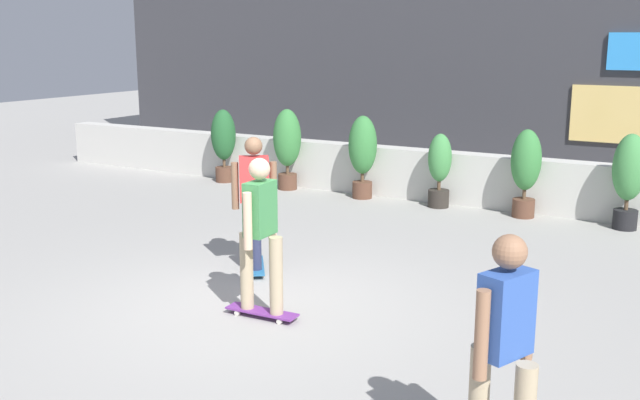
# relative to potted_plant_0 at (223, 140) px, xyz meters

# --- Properties ---
(ground_plane) EXTENTS (48.00, 48.00, 0.00)m
(ground_plane) POSITION_rel_potted_plant_0_xyz_m (4.53, -5.55, -0.84)
(ground_plane) COLOR #9E9B96
(planter_wall) EXTENTS (18.00, 0.40, 0.90)m
(planter_wall) POSITION_rel_potted_plant_0_xyz_m (4.53, 0.45, -0.39)
(planter_wall) COLOR beige
(planter_wall) RESTS_ON ground
(building_backdrop) EXTENTS (20.00, 2.08, 6.50)m
(building_backdrop) POSITION_rel_potted_plant_0_xyz_m (4.54, 4.45, 2.40)
(building_backdrop) COLOR #38383D
(building_backdrop) RESTS_ON ground
(potted_plant_0) EXTENTS (0.49, 0.49, 1.46)m
(potted_plant_0) POSITION_rel_potted_plant_0_xyz_m (0.00, 0.00, 0.00)
(potted_plant_0) COLOR brown
(potted_plant_0) RESTS_ON ground
(potted_plant_1) EXTENTS (0.53, 0.53, 1.54)m
(potted_plant_1) POSITION_rel_potted_plant_0_xyz_m (1.51, 0.00, 0.06)
(potted_plant_1) COLOR brown
(potted_plant_1) RESTS_ON ground
(potted_plant_2) EXTENTS (0.51, 0.51, 1.50)m
(potted_plant_2) POSITION_rel_potted_plant_0_xyz_m (3.11, 0.00, 0.03)
(potted_plant_2) COLOR brown
(potted_plant_2) RESTS_ON ground
(potted_plant_3) EXTENTS (0.40, 0.40, 1.27)m
(potted_plant_3) POSITION_rel_potted_plant_0_xyz_m (4.58, 0.00, -0.15)
(potted_plant_3) COLOR #2D2823
(potted_plant_3) RESTS_ON ground
(potted_plant_4) EXTENTS (0.48, 0.48, 1.44)m
(potted_plant_4) POSITION_rel_potted_plant_0_xyz_m (6.04, 0.00, -0.02)
(potted_plant_4) COLOR brown
(potted_plant_4) RESTS_ON ground
(potted_plant_5) EXTENTS (0.50, 0.50, 1.47)m
(potted_plant_5) POSITION_rel_potted_plant_0_xyz_m (7.59, 0.00, 0.00)
(potted_plant_5) COLOR black
(potted_plant_5) RESTS_ON ground
(skater_far_right) EXTENTS (0.81, 0.56, 1.70)m
(skater_far_right) POSITION_rel_potted_plant_0_xyz_m (4.81, -5.78, 0.10)
(skater_far_right) COLOR #72338C
(skater_far_right) RESTS_ON ground
(skater_mid_plaza) EXTENTS (0.63, 0.77, 1.70)m
(skater_mid_plaza) POSITION_rel_potted_plant_0_xyz_m (3.86, -4.50, 0.10)
(skater_mid_plaza) COLOR #266699
(skater_mid_plaza) RESTS_ON ground
(skater_far_left) EXTENTS (0.82, 0.53, 1.70)m
(skater_far_left) POSITION_rel_potted_plant_0_xyz_m (7.81, -7.43, 0.10)
(skater_far_left) COLOR #266699
(skater_far_left) RESTS_ON ground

